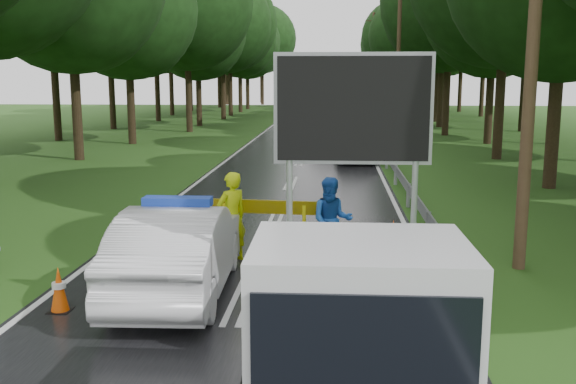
# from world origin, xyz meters

# --- Properties ---
(ground) EXTENTS (160.00, 160.00, 0.00)m
(ground) POSITION_xyz_m (0.00, 0.00, 0.00)
(ground) COLOR #294F16
(ground) RESTS_ON ground
(road) EXTENTS (7.00, 140.00, 0.02)m
(road) POSITION_xyz_m (0.00, 30.00, 0.01)
(road) COLOR black
(road) RESTS_ON ground
(guardrail) EXTENTS (0.12, 60.06, 0.70)m
(guardrail) POSITION_xyz_m (3.70, 29.67, 0.55)
(guardrail) COLOR gray
(guardrail) RESTS_ON ground
(utility_pole_near) EXTENTS (1.40, 0.24, 10.00)m
(utility_pole_near) POSITION_xyz_m (5.20, 2.00, 5.06)
(utility_pole_near) COLOR #483221
(utility_pole_near) RESTS_ON ground
(utility_pole_mid) EXTENTS (1.40, 0.24, 10.00)m
(utility_pole_mid) POSITION_xyz_m (5.20, 28.00, 5.06)
(utility_pole_mid) COLOR #483221
(utility_pole_mid) RESTS_ON ground
(utility_pole_far) EXTENTS (1.40, 0.24, 10.00)m
(utility_pole_far) POSITION_xyz_m (5.20, 54.00, 5.06)
(utility_pole_far) COLOR #483221
(utility_pole_far) RESTS_ON ground
(police_sedan) EXTENTS (1.82, 4.77, 1.71)m
(police_sedan) POSITION_xyz_m (-1.12, 0.03, 0.78)
(police_sedan) COLOR silver
(police_sedan) RESTS_ON ground
(work_truck) EXTENTS (2.30, 5.03, 3.99)m
(work_truck) POSITION_xyz_m (1.78, -3.38, 1.08)
(work_truck) COLOR gray
(work_truck) RESTS_ON ground
(barrier) EXTENTS (2.93, 0.29, 1.21)m
(barrier) POSITION_xyz_m (0.08, 2.47, 0.92)
(barrier) COLOR yellow
(barrier) RESTS_ON ground
(officer) EXTENTS (0.80, 0.79, 1.86)m
(officer) POSITION_xyz_m (-0.53, 2.06, 0.93)
(officer) COLOR #C6E30C
(officer) RESTS_ON ground
(civilian) EXTENTS (0.87, 0.69, 1.75)m
(civilian) POSITION_xyz_m (1.50, 2.13, 0.88)
(civilian) COLOR blue
(civilian) RESTS_ON ground
(queue_car_first) EXTENTS (2.09, 4.62, 1.54)m
(queue_car_first) POSITION_xyz_m (2.45, 18.57, 0.77)
(queue_car_first) COLOR #393C40
(queue_car_first) RESTS_ON ground
(queue_car_second) EXTENTS (2.58, 5.47, 1.54)m
(queue_car_second) POSITION_xyz_m (1.45, 24.57, 0.77)
(queue_car_second) COLOR #999BA1
(queue_car_second) RESTS_ON ground
(queue_car_third) EXTENTS (2.62, 5.16, 1.40)m
(queue_car_third) POSITION_xyz_m (0.80, 30.57, 0.70)
(queue_car_third) COLOR black
(queue_car_third) RESTS_ON ground
(queue_car_fourth) EXTENTS (1.91, 4.36, 1.40)m
(queue_car_fourth) POSITION_xyz_m (2.47, 38.00, 0.70)
(queue_car_fourth) COLOR #45474D
(queue_car_fourth) RESTS_ON ground
(cone_near_left) EXTENTS (0.35, 0.35, 0.75)m
(cone_near_left) POSITION_xyz_m (-2.83, -1.00, 0.36)
(cone_near_left) COLOR black
(cone_near_left) RESTS_ON ground
(cone_center) EXTENTS (0.30, 0.30, 0.64)m
(cone_center) POSITION_xyz_m (0.50, 2.00, 0.31)
(cone_center) COLOR black
(cone_center) RESTS_ON ground
(cone_far) EXTENTS (0.37, 0.37, 0.78)m
(cone_far) POSITION_xyz_m (1.40, 2.89, 0.38)
(cone_far) COLOR black
(cone_far) RESTS_ON ground
(cone_left_mid) EXTENTS (0.32, 0.32, 0.67)m
(cone_left_mid) POSITION_xyz_m (-3.14, 3.00, 0.33)
(cone_left_mid) COLOR black
(cone_left_mid) RESTS_ON ground
(cone_right) EXTENTS (0.38, 0.38, 0.80)m
(cone_right) POSITION_xyz_m (2.78, 2.64, 0.39)
(cone_right) COLOR black
(cone_right) RESTS_ON ground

